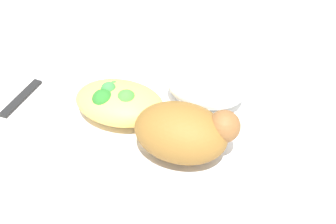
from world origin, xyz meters
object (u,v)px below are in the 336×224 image
at_px(rice_pile, 206,87).
at_px(mac_cheese_with_broccoli, 118,101).
at_px(fork, 66,91).
at_px(knife, 38,81).
at_px(roasted_chicken, 184,132).
at_px(plate, 168,122).

height_order(rice_pile, mac_cheese_with_broccoli, mac_cheese_with_broccoli).
bearing_deg(rice_pile, mac_cheese_with_broccoli, -147.06).
xyz_separation_m(fork, knife, (-0.05, 0.01, 0.00)).
height_order(rice_pile, knife, rice_pile).
distance_m(mac_cheese_with_broccoli, knife, 0.15).
bearing_deg(fork, roasted_chicken, -20.41).
bearing_deg(plate, fork, 172.32).
distance_m(roasted_chicken, rice_pile, 0.10).
bearing_deg(rice_pile, plate, -125.62).
xyz_separation_m(roasted_chicken, knife, (-0.24, 0.08, -0.04)).
xyz_separation_m(plate, knife, (-0.20, 0.03, -0.00)).
xyz_separation_m(plate, roasted_chicken, (0.04, -0.05, 0.04)).
relative_size(plate, fork, 1.71).
distance_m(plate, fork, 0.16).
relative_size(plate, knife, 1.28).
relative_size(rice_pile, knife, 0.53).
bearing_deg(fork, mac_cheese_with_broccoli, -19.69).
xyz_separation_m(mac_cheese_with_broccoli, knife, (-0.14, 0.04, -0.03)).
bearing_deg(knife, rice_pile, 5.15).
height_order(fork, knife, knife).
xyz_separation_m(roasted_chicken, fork, (-0.19, 0.07, -0.04)).
height_order(plate, knife, plate).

